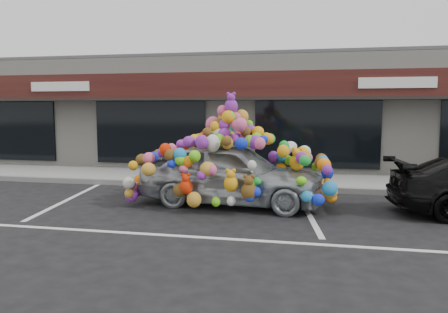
# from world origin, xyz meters

# --- Properties ---
(ground) EXTENTS (90.00, 90.00, 0.00)m
(ground) POSITION_xyz_m (0.00, 0.00, 0.00)
(ground) COLOR black
(ground) RESTS_ON ground
(shop_building) EXTENTS (24.00, 7.20, 4.31)m
(shop_building) POSITION_xyz_m (0.00, 8.44, 2.16)
(shop_building) COLOR beige
(shop_building) RESTS_ON ground
(sidewalk) EXTENTS (26.00, 3.00, 0.15)m
(sidewalk) POSITION_xyz_m (0.00, 4.00, 0.07)
(sidewalk) COLOR gray
(sidewalk) RESTS_ON ground
(kerb) EXTENTS (26.00, 0.18, 0.16)m
(kerb) POSITION_xyz_m (0.00, 2.50, 0.07)
(kerb) COLOR slate
(kerb) RESTS_ON ground
(parking_stripe_left) EXTENTS (0.73, 4.37, 0.01)m
(parking_stripe_left) POSITION_xyz_m (-3.20, 0.20, 0.00)
(parking_stripe_left) COLOR silver
(parking_stripe_left) RESTS_ON ground
(parking_stripe_mid) EXTENTS (0.73, 4.37, 0.01)m
(parking_stripe_mid) POSITION_xyz_m (2.80, 0.20, 0.00)
(parking_stripe_mid) COLOR silver
(parking_stripe_mid) RESTS_ON ground
(lane_line) EXTENTS (14.00, 0.12, 0.01)m
(lane_line) POSITION_xyz_m (2.00, -2.30, 0.00)
(lane_line) COLOR silver
(lane_line) RESTS_ON ground
(toy_car) EXTENTS (3.19, 4.88, 2.75)m
(toy_car) POSITION_xyz_m (1.01, 0.48, 0.93)
(toy_car) COLOR #A3A8AD
(toy_car) RESTS_ON ground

